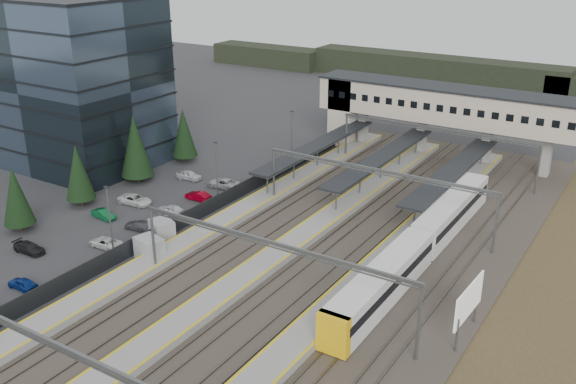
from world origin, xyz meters
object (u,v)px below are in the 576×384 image
Objects in this scene: relay_cabin_near at (149,249)px; relay_cabin_far at (162,231)px; footbridge at (428,106)px; billboard at (469,303)px; train at (420,246)px; office_building at (71,81)px.

relay_cabin_near is 1.00× the size of relay_cabin_far.
footbridge is (12.14, 48.24, 6.72)m from relay_cabin_near.
billboard is at bearing -0.85° from relay_cabin_far.
relay_cabin_near is 0.09× the size of train.
office_building reaches higher than footbridge.
relay_cabin_near is (31.57, -18.24, -10.98)m from office_building.
footbridge is 49.44m from billboard.
relay_cabin_near reaches higher than relay_cabin_far.
relay_cabin_near is 28.28m from train.
office_building is 53.18m from footbridge.
footbridge is 36.65m from train.
office_building is 38.08m from relay_cabin_near.
relay_cabin_far is 28.26m from train.
footbridge is at bearing 75.88° from relay_cabin_near.
train is at bearing -70.12° from footbridge.
billboard is at bearing -52.01° from train.
relay_cabin_far is (-1.92, 4.05, -0.00)m from relay_cabin_near.
billboard is at bearing -65.21° from footbridge.
office_building is at bearing -145.53° from footbridge.
relay_cabin_near is at bearing -30.02° from office_building.
train reaches higher than relay_cabin_far.
office_building reaches higher than train.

